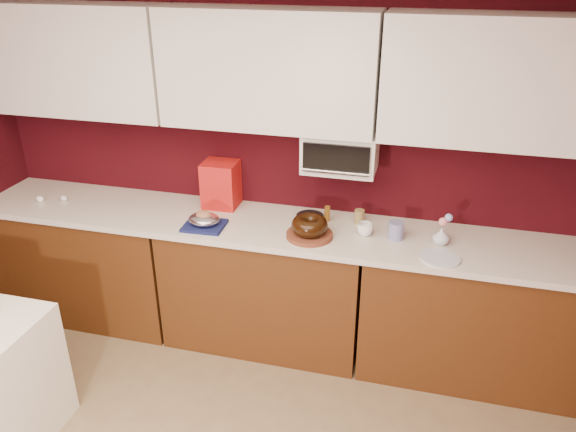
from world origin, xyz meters
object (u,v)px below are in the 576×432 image
(flower_vase, at_px, (441,235))
(pandoro_box, at_px, (221,184))
(toaster_oven, at_px, (341,151))
(foil_ham_nest, at_px, (204,219))
(blue_jar, at_px, (396,231))
(bundt_cake, at_px, (310,225))
(coffee_mug, at_px, (365,228))

(flower_vase, bearing_deg, pandoro_box, 172.18)
(pandoro_box, relative_size, flower_vase, 2.60)
(toaster_oven, distance_m, foil_ham_nest, 0.96)
(pandoro_box, height_order, blue_jar, pandoro_box)
(foil_ham_nest, relative_size, blue_jar, 1.81)
(toaster_oven, bearing_deg, bundt_cake, -114.46)
(blue_jar, xyz_separation_m, flower_vase, (0.27, 0.00, 0.00))
(blue_jar, bearing_deg, pandoro_box, 170.44)
(bundt_cake, xyz_separation_m, pandoro_box, (-0.69, 0.31, 0.08))
(coffee_mug, xyz_separation_m, blue_jar, (0.19, -0.01, 0.01))
(pandoro_box, height_order, flower_vase, pandoro_box)
(toaster_oven, distance_m, pandoro_box, 0.87)
(foil_ham_nest, xyz_separation_m, flower_vase, (1.46, 0.14, 0.01))
(toaster_oven, relative_size, foil_ham_nest, 2.24)
(foil_ham_nest, height_order, flower_vase, flower_vase)
(toaster_oven, bearing_deg, coffee_mug, -39.72)
(bundt_cake, bearing_deg, pandoro_box, 155.71)
(toaster_oven, xyz_separation_m, flower_vase, (0.65, -0.17, -0.41))
(flower_vase, bearing_deg, foil_ham_nest, -174.39)
(foil_ham_nest, bearing_deg, blue_jar, 6.84)
(toaster_oven, height_order, blue_jar, toaster_oven)
(foil_ham_nest, height_order, blue_jar, blue_jar)
(blue_jar, bearing_deg, toaster_oven, 156.26)
(foil_ham_nest, distance_m, pandoro_box, 0.36)
(toaster_oven, distance_m, coffee_mug, 0.50)
(toaster_oven, relative_size, flower_vase, 3.73)
(pandoro_box, height_order, coffee_mug, pandoro_box)
(toaster_oven, bearing_deg, pandoro_box, 177.74)
(toaster_oven, bearing_deg, flower_vase, -14.53)
(bundt_cake, bearing_deg, toaster_oven, 65.54)
(toaster_oven, relative_size, coffee_mug, 4.77)
(coffee_mug, relative_size, flower_vase, 0.78)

